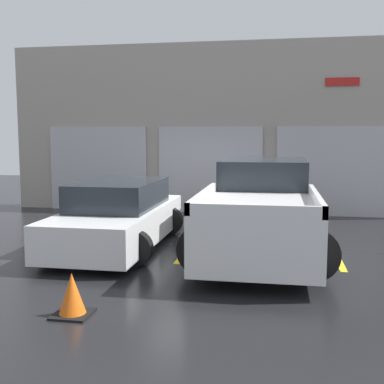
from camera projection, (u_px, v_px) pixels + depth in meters
ground_plane at (201, 233)px, 11.21m from camera, size 28.00×28.00×0.00m
shophouse_building at (218, 131)px, 14.14m from camera, size 12.47×0.68×4.91m
pickup_truck at (261, 208)px, 9.52m from camera, size 2.59×5.38×1.74m
sedan_white at (119, 216)px, 9.79m from camera, size 2.13×4.36×1.34m
parking_stripe_far_left at (54, 244)px, 10.09m from camera, size 0.12×2.20×0.01m
parking_stripe_left at (188, 249)px, 9.59m from camera, size 0.12×2.20×0.01m
parking_stripe_centre at (336, 256)px, 9.09m from camera, size 0.12×2.20×0.01m
traffic_cone at (72, 296)px, 6.08m from camera, size 0.47×0.47×0.55m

